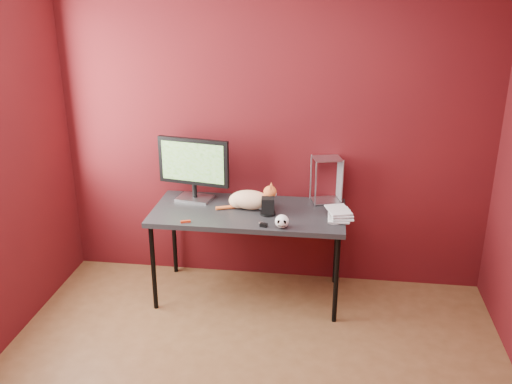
# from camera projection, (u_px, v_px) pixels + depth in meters

# --- Properties ---
(room) EXTENTS (3.52, 3.52, 2.61)m
(room) POSITION_uv_depth(u_px,v_px,m) (238.00, 189.00, 2.91)
(room) COLOR brown
(room) RESTS_ON ground
(desk) EXTENTS (1.50, 0.70, 0.75)m
(desk) POSITION_uv_depth(u_px,v_px,m) (248.00, 216.00, 4.46)
(desk) COLOR black
(desk) RESTS_ON ground
(monitor) EXTENTS (0.59, 0.24, 0.52)m
(monitor) POSITION_uv_depth(u_px,v_px,m) (194.00, 166.00, 4.57)
(monitor) COLOR #B2B3B7
(monitor) RESTS_ON desk
(cat) EXTENTS (0.48, 0.19, 0.22)m
(cat) POSITION_uv_depth(u_px,v_px,m) (250.00, 200.00, 4.46)
(cat) COLOR orange
(cat) RESTS_ON desk
(skull_mug) EXTENTS (0.10, 0.10, 0.10)m
(skull_mug) POSITION_uv_depth(u_px,v_px,m) (282.00, 221.00, 4.12)
(skull_mug) COLOR white
(skull_mug) RESTS_ON desk
(speaker) EXTENTS (0.12, 0.12, 0.14)m
(speaker) POSITION_uv_depth(u_px,v_px,m) (268.00, 207.00, 4.35)
(speaker) COLOR black
(speaker) RESTS_ON desk
(book_stack) EXTENTS (0.22, 0.25, 0.86)m
(book_stack) POSITION_uv_depth(u_px,v_px,m) (332.00, 164.00, 4.15)
(book_stack) COLOR beige
(book_stack) RESTS_ON desk
(wire_rack) EXTENTS (0.26, 0.23, 0.38)m
(wire_rack) POSITION_uv_depth(u_px,v_px,m) (326.00, 180.00, 4.56)
(wire_rack) COLOR #B2B3B7
(wire_rack) RESTS_ON desk
(pocket_knife) EXTENTS (0.08, 0.05, 0.02)m
(pocket_knife) POSITION_uv_depth(u_px,v_px,m) (186.00, 222.00, 4.23)
(pocket_knife) COLOR #A9230D
(pocket_knife) RESTS_ON desk
(black_gadget) EXTENTS (0.06, 0.04, 0.03)m
(black_gadget) POSITION_uv_depth(u_px,v_px,m) (264.00, 225.00, 4.15)
(black_gadget) COLOR black
(black_gadget) RESTS_ON desk
(washer) EXTENTS (0.04, 0.04, 0.00)m
(washer) POSITION_uv_depth(u_px,v_px,m) (261.00, 223.00, 4.22)
(washer) COLOR #B2B3B7
(washer) RESTS_ON desk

